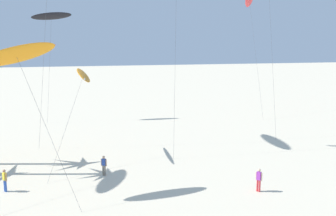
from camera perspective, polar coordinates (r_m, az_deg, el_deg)
The scene contains 6 objects.
flying_kite_3 at distance 35.40m, azimuth -12.38°, elevation 4.76°, with size 3.69×9.19×8.23m.
flying_kite_5 at distance 27.31m, azimuth -21.48°, elevation 7.34°, with size 6.33×4.93×10.86m.
flying_kite_7 at distance 52.94m, azimuth -16.82°, elevation 12.84°, with size 5.14×2.58×14.24m.
person_foreground_walker at distance 31.23m, azimuth -9.43°, elevation -8.24°, with size 0.45×0.33×1.61m.
person_near_right at distance 28.45m, azimuth 13.24°, elevation -10.15°, with size 0.36×0.41×1.70m.
person_mid_field at distance 30.02m, azimuth -22.93°, elevation -9.68°, with size 0.34×0.43×1.63m.
Camera 1 is at (-7.50, -3.05, 10.73)m, focal length 41.35 mm.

